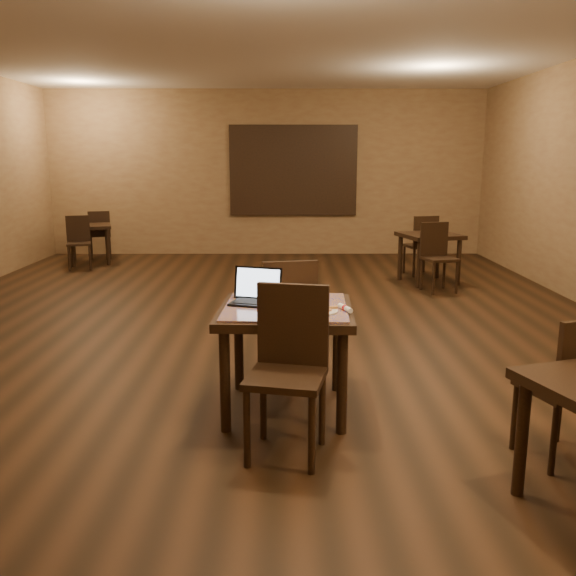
{
  "coord_description": "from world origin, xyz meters",
  "views": [
    {
      "loc": [
        0.34,
        -6.44,
        1.76
      ],
      "look_at": [
        0.37,
        -2.14,
        0.85
      ],
      "focal_mm": 38.0,
      "sensor_mm": 36.0,
      "label": 1
    }
  ],
  "objects_px": {
    "other_table_b_chair_near": "(79,239)",
    "other_table_a_chair_near": "(437,253)",
    "tiled_table": "(286,320)",
    "pizza_pan": "(302,298)",
    "other_table_a": "(429,242)",
    "chair_main_near": "(289,360)",
    "other_table_a_chair_far": "(422,242)",
    "other_table_c_chair_far": "(571,381)",
    "laptop": "(258,294)",
    "other_table_b_chair_far": "(100,232)",
    "other_table_b": "(89,231)",
    "chair_main_far": "(288,312)"
  },
  "relations": [
    {
      "from": "pizza_pan",
      "to": "tiled_table",
      "type": "bearing_deg",
      "value": -116.57
    },
    {
      "from": "tiled_table",
      "to": "other_table_a",
      "type": "relative_size",
      "value": 1.03
    },
    {
      "from": "pizza_pan",
      "to": "other_table_a_chair_far",
      "type": "xyz_separation_m",
      "value": [
        1.97,
        4.86,
        -0.25
      ]
    },
    {
      "from": "laptop",
      "to": "other_table_b_chair_near",
      "type": "height_order",
      "value": "laptop"
    },
    {
      "from": "tiled_table",
      "to": "other_table_a_chair_near",
      "type": "xyz_separation_m",
      "value": [
        2.05,
        4.02,
        -0.14
      ]
    },
    {
      "from": "chair_main_near",
      "to": "laptop",
      "type": "distance_m",
      "value": 0.79
    },
    {
      "from": "tiled_table",
      "to": "other_table_c_chair_far",
      "type": "distance_m",
      "value": 1.84
    },
    {
      "from": "other_table_a_chair_far",
      "to": "other_table_c_chair_far",
      "type": "distance_m",
      "value": 5.93
    },
    {
      "from": "tiled_table",
      "to": "pizza_pan",
      "type": "xyz_separation_m",
      "value": [
        0.12,
        0.24,
        0.11
      ]
    },
    {
      "from": "other_table_a_chair_far",
      "to": "other_table_b_chair_near",
      "type": "distance_m",
      "value": 5.51
    },
    {
      "from": "chair_main_near",
      "to": "tiled_table",
      "type": "bearing_deg",
      "value": 104.24
    },
    {
      "from": "other_table_b_chair_near",
      "to": "chair_main_near",
      "type": "bearing_deg",
      "value": -79.24
    },
    {
      "from": "laptop",
      "to": "other_table_a_chair_near",
      "type": "relative_size",
      "value": 0.44
    },
    {
      "from": "chair_main_far",
      "to": "other_table_b_chair_far",
      "type": "relative_size",
      "value": 1.16
    },
    {
      "from": "chair_main_near",
      "to": "other_table_a_chair_far",
      "type": "distance_m",
      "value": 6.08
    },
    {
      "from": "laptop",
      "to": "other_table_c_chair_far",
      "type": "distance_m",
      "value": 2.08
    },
    {
      "from": "tiled_table",
      "to": "other_table_b",
      "type": "relative_size",
      "value": 1.08
    },
    {
      "from": "chair_main_near",
      "to": "other_table_a_chair_far",
      "type": "relative_size",
      "value": 1.11
    },
    {
      "from": "laptop",
      "to": "other_table_a_chair_far",
      "type": "height_order",
      "value": "laptop"
    },
    {
      "from": "chair_main_far",
      "to": "other_table_a",
      "type": "bearing_deg",
      "value": -127.97
    },
    {
      "from": "pizza_pan",
      "to": "other_table_b",
      "type": "height_order",
      "value": "pizza_pan"
    },
    {
      "from": "pizza_pan",
      "to": "other_table_b_chair_far",
      "type": "bearing_deg",
      "value": 117.78
    },
    {
      "from": "chair_main_near",
      "to": "pizza_pan",
      "type": "xyz_separation_m",
      "value": [
        0.1,
        0.85,
        0.19
      ]
    },
    {
      "from": "other_table_b_chair_far",
      "to": "other_table_c_chair_far",
      "type": "bearing_deg",
      "value": 106.01
    },
    {
      "from": "chair_main_near",
      "to": "other_table_a_chair_far",
      "type": "bearing_deg",
      "value": 82.49
    },
    {
      "from": "other_table_a",
      "to": "other_table_b_chair_near",
      "type": "distance_m",
      "value": 5.58
    },
    {
      "from": "laptop",
      "to": "other_table_b",
      "type": "relative_size",
      "value": 0.46
    },
    {
      "from": "other_table_b",
      "to": "other_table_b_chair_near",
      "type": "relative_size",
      "value": 1.03
    },
    {
      "from": "other_table_b_chair_near",
      "to": "other_table_c_chair_far",
      "type": "xyz_separation_m",
      "value": [
        5.01,
        -6.59,
        0.03
      ]
    },
    {
      "from": "laptop",
      "to": "pizza_pan",
      "type": "bearing_deg",
      "value": 39.73
    },
    {
      "from": "other_table_b_chair_near",
      "to": "other_table_a_chair_near",
      "type": "bearing_deg",
      "value": -35.11
    },
    {
      "from": "tiled_table",
      "to": "other_table_c_chair_far",
      "type": "bearing_deg",
      "value": -23.74
    },
    {
      "from": "other_table_b_chair_far",
      "to": "other_table_c_chair_far",
      "type": "distance_m",
      "value": 9.07
    },
    {
      "from": "pizza_pan",
      "to": "other_table_c_chair_far",
      "type": "height_order",
      "value": "other_table_c_chair_far"
    },
    {
      "from": "tiled_table",
      "to": "other_table_c_chair_far",
      "type": "relative_size",
      "value": 1.06
    },
    {
      "from": "chair_main_far",
      "to": "laptop",
      "type": "relative_size",
      "value": 2.42
    },
    {
      "from": "other_table_a_chair_near",
      "to": "other_table_a",
      "type": "bearing_deg",
      "value": 73.3
    },
    {
      "from": "chair_main_far",
      "to": "other_table_c_chair_far",
      "type": "height_order",
      "value": "chair_main_far"
    },
    {
      "from": "chair_main_far",
      "to": "other_table_b",
      "type": "xyz_separation_m",
      "value": [
        -3.37,
        5.66,
        -0.01
      ]
    },
    {
      "from": "other_table_a_chair_far",
      "to": "chair_main_far",
      "type": "bearing_deg",
      "value": 50.63
    },
    {
      "from": "laptop",
      "to": "other_table_a",
      "type": "bearing_deg",
      "value": 80.06
    },
    {
      "from": "laptop",
      "to": "other_table_b_chair_near",
      "type": "relative_size",
      "value": 0.48
    },
    {
      "from": "other_table_b_chair_far",
      "to": "other_table_a_chair_far",
      "type": "bearing_deg",
      "value": 145.61
    },
    {
      "from": "laptop",
      "to": "other_table_b",
      "type": "xyz_separation_m",
      "value": [
        -3.15,
        6.17,
        -0.28
      ]
    },
    {
      "from": "other_table_a",
      "to": "chair_main_far",
      "type": "bearing_deg",
      "value": -132.06
    },
    {
      "from": "other_table_c_chair_far",
      "to": "other_table_b_chair_far",
      "type": "bearing_deg",
      "value": -74.63
    },
    {
      "from": "tiled_table",
      "to": "other_table_a_chair_far",
      "type": "relative_size",
      "value": 1.04
    },
    {
      "from": "other_table_a_chair_far",
      "to": "other_table_b_chair_far",
      "type": "relative_size",
      "value": 1.08
    },
    {
      "from": "other_table_a",
      "to": "other_table_b",
      "type": "xyz_separation_m",
      "value": [
        -5.42,
        1.72,
        -0.04
      ]
    },
    {
      "from": "laptop",
      "to": "pizza_pan",
      "type": "distance_m",
      "value": 0.35
    }
  ]
}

